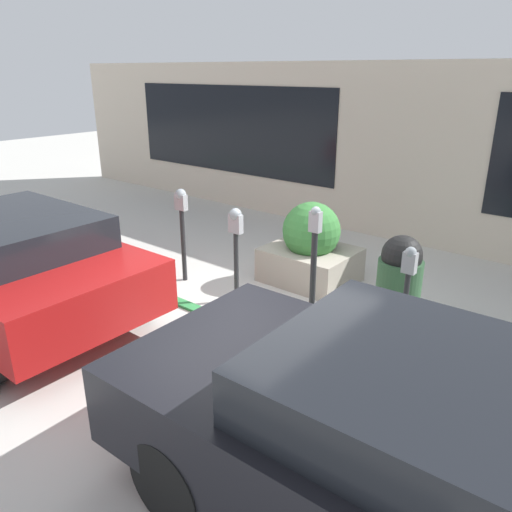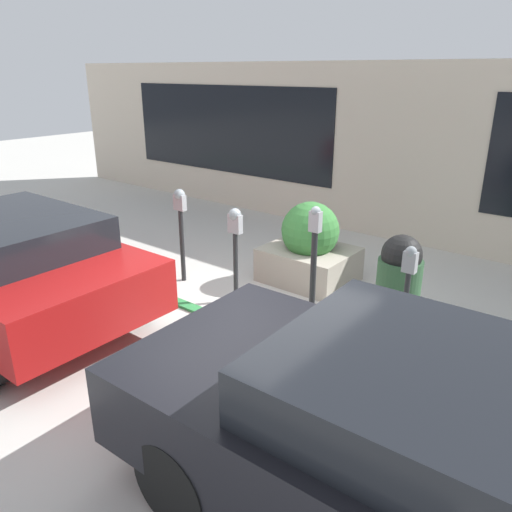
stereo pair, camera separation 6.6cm
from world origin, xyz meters
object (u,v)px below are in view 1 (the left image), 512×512
planter_box (311,249)px  parked_car_middle (8,262)px  parking_meter_middle (236,235)px  parking_meter_fourth (182,217)px  parked_car_front (419,449)px  trash_bin (399,285)px  parking_meter_second (314,256)px  parking_meter_nearest (407,284)px

planter_box → parked_car_middle: size_ratio=0.31×
parking_meter_middle → planter_box: 1.40m
parking_meter_fourth → parked_car_middle: (0.84, 2.24, -0.25)m
parked_car_front → trash_bin: 2.98m
parking_meter_second → parking_meter_fourth: (2.32, -0.00, 0.06)m
parking_meter_nearest → parked_car_front: parked_car_front is taller
trash_bin → parking_meter_fourth: bearing=8.9°
parking_meter_middle → parked_car_middle: (1.95, 2.18, -0.21)m
parking_meter_fourth → trash_bin: 3.28m
parked_car_front → parked_car_middle: parked_car_front is taller
planter_box → parked_car_middle: (2.34, 3.44, 0.25)m
parking_meter_middle → trash_bin: bearing=-165.1°
planter_box → parked_car_middle: parked_car_middle is taller
parked_car_middle → planter_box: bearing=-124.7°
parking_meter_nearest → parking_meter_middle: (2.39, 0.07, 0.08)m
planter_box → parked_car_middle: 4.17m
parking_meter_fourth → planter_box: (-1.50, -1.20, -0.50)m
parking_meter_nearest → parking_meter_fourth: size_ratio=0.92×
parking_meter_second → parked_car_front: (-2.21, 2.16, -0.19)m
parking_meter_nearest → trash_bin: parking_meter_nearest is taller
parked_car_front → trash_bin: bearing=-65.0°
parked_car_front → parked_car_middle: size_ratio=1.05×
parking_meter_second → trash_bin: (-0.89, -0.51, -0.32)m
parking_meter_nearest → parked_car_middle: (4.34, 2.25, -0.13)m
planter_box → parked_car_front: 4.53m
parking_meter_middle → planter_box: size_ratio=1.04×
parking_meter_fourth → trash_bin: size_ratio=1.14×
parking_meter_second → parked_car_middle: 3.88m
parking_meter_second → parking_meter_fourth: size_ratio=1.09×
parking_meter_nearest → parked_car_middle: 4.89m
parking_meter_nearest → planter_box: parking_meter_nearest is taller
planter_box → parked_car_middle: bearing=55.8°
parking_meter_nearest → parking_meter_second: (1.18, 0.01, 0.05)m
parking_meter_nearest → parking_meter_second: parking_meter_second is taller
parking_meter_second → trash_bin: parking_meter_second is taller
parking_meter_nearest → parked_car_middle: size_ratio=0.32×
planter_box → parking_meter_fourth: bearing=38.6°
parking_meter_second → parked_car_middle: size_ratio=0.37×
parking_meter_middle → parked_car_front: size_ratio=0.31×
parking_meter_second → parking_meter_middle: bearing=2.6°
planter_box → trash_bin: 1.85m
parked_car_middle → trash_bin: (-4.05, -2.74, -0.13)m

